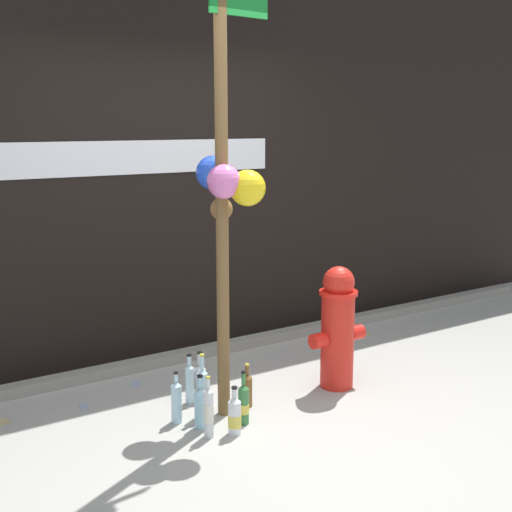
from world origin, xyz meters
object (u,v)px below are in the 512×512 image
(bottle_2, at_px, (190,382))
(bottle_6, at_px, (200,381))
(bottle_8, at_px, (235,416))
(bottle_5, at_px, (176,401))
(memorial_post, at_px, (224,137))
(bottle_3, at_px, (209,412))
(fire_hydrant, at_px, (338,327))
(bottle_4, at_px, (247,389))
(bottle_7, at_px, (244,404))
(bottle_1, at_px, (200,407))
(bottle_0, at_px, (203,392))

(bottle_2, xyz_separation_m, bottle_6, (0.09, 0.02, -0.01))
(bottle_8, bearing_deg, bottle_5, 123.04)
(memorial_post, relative_size, bottle_2, 8.85)
(bottle_2, bearing_deg, bottle_5, -133.61)
(memorial_post, relative_size, bottle_5, 9.15)
(bottle_2, height_order, bottle_8, bottle_2)
(bottle_3, relative_size, bottle_5, 1.15)
(bottle_2, distance_m, bottle_8, 0.56)
(memorial_post, relative_size, fire_hydrant, 3.48)
(fire_hydrant, height_order, bottle_4, fire_hydrant)
(bottle_4, bearing_deg, bottle_6, 127.00)
(bottle_7, distance_m, bottle_8, 0.15)
(bottle_1, relative_size, bottle_8, 1.13)
(bottle_5, height_order, bottle_6, bottle_6)
(bottle_2, bearing_deg, fire_hydrant, -16.92)
(bottle_1, distance_m, bottle_7, 0.27)
(bottle_2, xyz_separation_m, bottle_4, (0.29, -0.25, -0.03))
(fire_hydrant, bearing_deg, bottle_8, -166.19)
(bottle_3, distance_m, bottle_7, 0.28)
(bottle_0, height_order, bottle_2, bottle_0)
(bottle_3, xyz_separation_m, bottle_4, (0.43, 0.25, -0.04))
(memorial_post, height_order, fire_hydrant, memorial_post)
(memorial_post, distance_m, bottle_8, 1.68)
(bottle_2, relative_size, bottle_5, 1.03)
(memorial_post, height_order, bottle_8, memorial_post)
(bottle_0, xyz_separation_m, bottle_6, (0.12, 0.25, -0.03))
(bottle_2, distance_m, bottle_6, 0.09)
(bottle_4, xyz_separation_m, bottle_7, (-0.16, -0.21, 0.01))
(fire_hydrant, height_order, bottle_0, fire_hydrant)
(bottle_2, bearing_deg, bottle_7, -73.89)
(fire_hydrant, bearing_deg, bottle_1, -176.89)
(memorial_post, distance_m, bottle_3, 1.65)
(bottle_1, distance_m, bottle_5, 0.18)
(bottle_3, xyz_separation_m, bottle_7, (0.27, 0.04, -0.03))
(bottle_7, bearing_deg, bottle_6, 95.29)
(bottle_0, distance_m, bottle_2, 0.24)
(fire_hydrant, distance_m, bottle_1, 1.17)
(bottle_0, bearing_deg, bottle_1, -123.47)
(bottle_1, bearing_deg, bottle_4, 15.69)
(memorial_post, xyz_separation_m, bottle_2, (-0.13, 0.26, -1.62))
(bottle_3, height_order, bottle_8, bottle_3)
(memorial_post, bearing_deg, bottle_5, 172.03)
(bottle_0, relative_size, bottle_3, 1.10)
(bottle_0, bearing_deg, bottle_7, -54.21)
(bottle_0, relative_size, bottle_8, 1.39)
(memorial_post, xyz_separation_m, bottle_3, (-0.27, -0.24, -1.61))
(bottle_2, height_order, bottle_4, bottle_2)
(bottle_2, relative_size, bottle_6, 1.02)
(fire_hydrant, xyz_separation_m, bottle_3, (-1.15, -0.20, -0.28))
(fire_hydrant, relative_size, bottle_5, 2.63)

